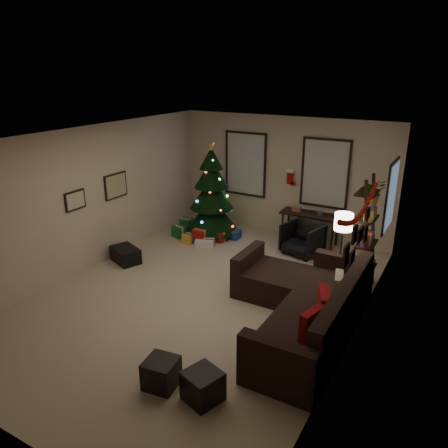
{
  "coord_description": "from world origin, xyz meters",
  "views": [
    {
      "loc": [
        3.58,
        -5.51,
        3.7
      ],
      "look_at": [
        0.1,
        0.6,
        1.15
      ],
      "focal_mm": 34.96,
      "sensor_mm": 36.0,
      "label": 1
    }
  ],
  "objects_px": {
    "christmas_tree": "(212,197)",
    "desk_chair": "(303,239)",
    "sofa": "(306,306)",
    "desk": "(310,217)",
    "bookshelf": "(368,237)"
  },
  "relations": [
    {
      "from": "sofa",
      "to": "desk_chair",
      "type": "xyz_separation_m",
      "value": [
        -0.96,
        2.49,
        0.04
      ]
    },
    {
      "from": "desk",
      "to": "bookshelf",
      "type": "xyz_separation_m",
      "value": [
        1.53,
        -1.53,
        0.36
      ]
    },
    {
      "from": "christmas_tree",
      "to": "sofa",
      "type": "height_order",
      "value": "christmas_tree"
    },
    {
      "from": "christmas_tree",
      "to": "bookshelf",
      "type": "bearing_deg",
      "value": -13.71
    },
    {
      "from": "sofa",
      "to": "desk",
      "type": "distance_m",
      "value": 3.32
    },
    {
      "from": "christmas_tree",
      "to": "desk_chair",
      "type": "distance_m",
      "value": 2.28
    },
    {
      "from": "sofa",
      "to": "desk",
      "type": "xyz_separation_m",
      "value": [
        -1.04,
        3.14,
        0.31
      ]
    },
    {
      "from": "christmas_tree",
      "to": "desk",
      "type": "bearing_deg",
      "value": 16.75
    },
    {
      "from": "christmas_tree",
      "to": "sofa",
      "type": "relative_size",
      "value": 0.74
    },
    {
      "from": "christmas_tree",
      "to": "desk_chair",
      "type": "height_order",
      "value": "christmas_tree"
    },
    {
      "from": "desk",
      "to": "desk_chair",
      "type": "bearing_deg",
      "value": -82.68
    },
    {
      "from": "christmas_tree",
      "to": "desk_chair",
      "type": "xyz_separation_m",
      "value": [
        2.2,
        -0.01,
        -0.58
      ]
    },
    {
      "from": "christmas_tree",
      "to": "sofa",
      "type": "bearing_deg",
      "value": -38.38
    },
    {
      "from": "christmas_tree",
      "to": "bookshelf",
      "type": "height_order",
      "value": "christmas_tree"
    },
    {
      "from": "bookshelf",
      "to": "sofa",
      "type": "bearing_deg",
      "value": -106.89
    }
  ]
}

